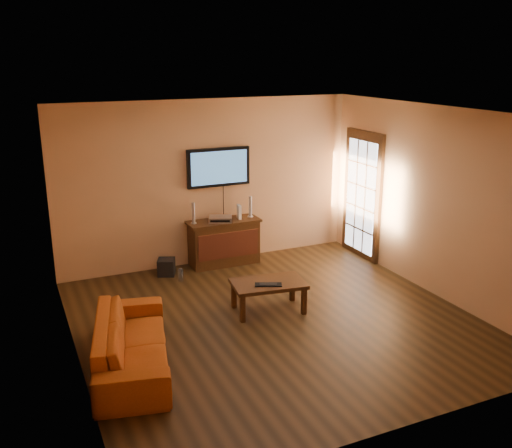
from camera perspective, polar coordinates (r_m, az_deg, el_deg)
ground_plane at (r=7.61m, az=1.97°, el=-9.62°), size 5.00×5.00×0.00m
room_walls at (r=7.58m, az=0.00°, el=3.84°), size 5.00×5.00×5.00m
french_door at (r=9.83m, az=10.56°, el=2.72°), size 0.07×1.02×2.22m
media_console at (r=9.45m, az=-3.22°, el=-1.82°), size 1.19×0.46×0.75m
television at (r=9.31m, az=-3.76°, el=5.69°), size 1.07×0.08×0.63m
coffee_table at (r=7.73m, az=1.26°, el=-6.21°), size 1.04×0.71×0.42m
sofa at (r=6.57m, az=-12.39°, el=-10.78°), size 0.98×2.03×0.76m
speaker_left at (r=9.16m, az=-6.27°, el=1.00°), size 0.09×0.09×0.34m
speaker_right at (r=9.49m, az=-0.57°, el=1.67°), size 0.10×0.10×0.35m
av_receiver at (r=9.27m, az=-3.58°, el=0.51°), size 0.44×0.39×0.08m
game_console at (r=9.41m, az=-1.70°, el=1.23°), size 0.08×0.17×0.23m
subwoofer at (r=9.16m, az=-8.95°, el=-4.27°), size 0.34×0.34×0.26m
bottle at (r=8.88m, az=-7.55°, el=-5.08°), size 0.08×0.08×0.22m
keyboard at (r=7.60m, az=1.24°, el=-6.08°), size 0.38×0.27×0.02m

